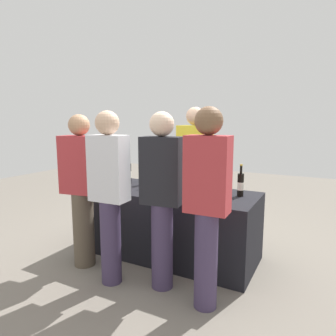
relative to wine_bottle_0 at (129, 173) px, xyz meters
name	(u,v)px	position (x,y,z in m)	size (l,w,h in m)	color
ground_plane	(168,254)	(0.62, -0.13, -0.87)	(12.00, 12.00, 0.00)	slate
tasting_table	(168,223)	(0.62, -0.13, -0.50)	(1.95, 0.80, 0.74)	black
wine_bottle_0	(129,173)	(0.00, 0.00, 0.00)	(0.07, 0.07, 0.34)	black
wine_bottle_1	(144,176)	(0.23, 0.00, -0.02)	(0.07, 0.07, 0.30)	black
wine_bottle_2	(156,176)	(0.40, -0.01, -0.01)	(0.08, 0.08, 0.33)	black
wine_bottle_3	(182,179)	(0.73, 0.00, 0.00)	(0.07, 0.07, 0.33)	black
wine_bottle_4	(216,183)	(1.13, 0.00, -0.01)	(0.07, 0.07, 0.31)	black
wine_bottle_5	(241,185)	(1.39, -0.02, 0.00)	(0.07, 0.07, 0.33)	black
wine_glass_0	(163,184)	(0.66, -0.33, -0.01)	(0.07, 0.07, 0.15)	silver
wine_glass_1	(177,186)	(0.82, -0.31, -0.02)	(0.07, 0.07, 0.14)	silver
wine_glass_2	(188,188)	(0.95, -0.34, -0.02)	(0.07, 0.07, 0.15)	silver
server_pouring	(194,169)	(0.68, 0.46, 0.04)	(0.43, 0.27, 1.67)	black
guest_0	(82,186)	(-0.04, -0.77, -0.02)	(0.42, 0.27, 1.57)	brown
guest_1	(109,191)	(0.43, -0.91, 0.01)	(0.35, 0.21, 1.60)	#3F3351
guest_2	(162,194)	(0.90, -0.76, 0.00)	(0.38, 0.24, 1.58)	#3F3351
guest_3	(207,200)	(1.35, -0.87, 0.03)	(0.35, 0.22, 1.61)	#3F3351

